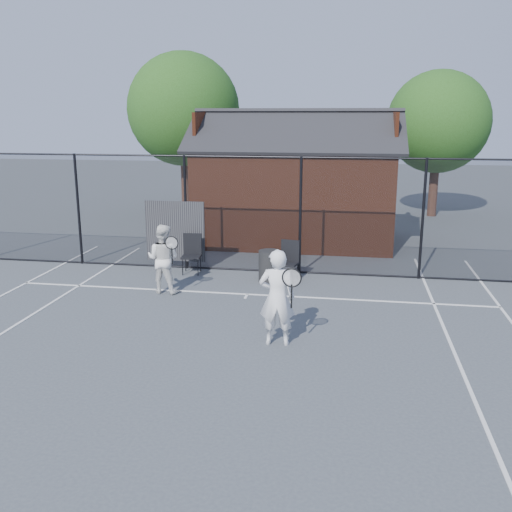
% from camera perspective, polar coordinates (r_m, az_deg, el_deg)
% --- Properties ---
extents(ground, '(80.00, 80.00, 0.00)m').
position_cam_1_polar(ground, '(10.29, -3.88, -8.90)').
color(ground, '#40454A').
rests_on(ground, ground).
extents(court_lines, '(11.02, 18.00, 0.01)m').
position_cam_1_polar(court_lines, '(9.12, -5.83, -12.03)').
color(court_lines, silver).
rests_on(court_lines, ground).
extents(fence, '(22.04, 3.00, 3.00)m').
position_cam_1_polar(fence, '(14.66, -0.65, 3.96)').
color(fence, black).
rests_on(fence, ground).
extents(clubhouse, '(6.50, 4.36, 4.19)m').
position_cam_1_polar(clubhouse, '(18.45, 4.03, 6.49)').
color(clubhouse, '#612A17').
rests_on(clubhouse, ground).
extents(tree_left, '(4.48, 4.48, 6.44)m').
position_cam_1_polar(tree_left, '(23.70, -7.26, 14.32)').
color(tree_left, '#331E14').
rests_on(tree_left, ground).
extents(tree_right, '(3.97, 3.97, 5.70)m').
position_cam_1_polar(tree_right, '(23.94, 17.76, 12.63)').
color(tree_right, '#331E14').
rests_on(tree_right, ground).
extents(player_front, '(0.79, 0.60, 1.74)m').
position_cam_1_polar(player_front, '(10.03, 2.12, -4.16)').
color(player_front, white).
rests_on(player_front, ground).
extents(player_back, '(0.89, 0.69, 1.59)m').
position_cam_1_polar(player_back, '(13.18, -9.27, -0.27)').
color(player_back, white).
rests_on(player_back, ground).
extents(chair_left, '(0.52, 0.53, 0.99)m').
position_cam_1_polar(chair_left, '(14.72, -6.48, 0.12)').
color(chair_left, black).
rests_on(chair_left, ground).
extents(chair_right, '(0.55, 0.57, 0.97)m').
position_cam_1_polar(chair_right, '(13.97, 3.19, -0.59)').
color(chair_right, black).
rests_on(chair_right, ground).
extents(waste_bin, '(0.63, 0.63, 0.78)m').
position_cam_1_polar(waste_bin, '(13.92, 1.36, -1.03)').
color(waste_bin, '#252525').
rests_on(waste_bin, ground).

